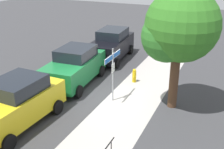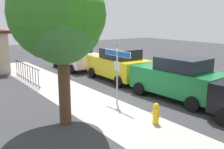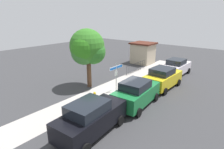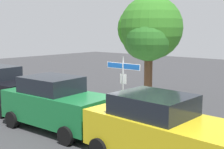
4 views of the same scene
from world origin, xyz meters
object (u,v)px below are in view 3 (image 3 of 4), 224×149
(shade_tree, at_px, (87,49))
(car_black, at_px, (91,118))
(car_green, at_px, (136,93))
(street_sign, at_px, (116,72))
(car_yellow, at_px, (163,78))
(fire_hydrant, at_px, (95,96))
(utility_shed, at_px, (143,53))
(car_white, at_px, (176,67))

(shade_tree, distance_m, car_black, 7.83)
(car_black, height_order, car_green, car_black)
(street_sign, xyz_separation_m, car_yellow, (3.53, -2.79, -0.87))
(car_black, distance_m, fire_hydrant, 4.25)
(car_green, relative_size, car_yellow, 1.02)
(fire_hydrant, bearing_deg, utility_shed, 13.65)
(car_white, relative_size, fire_hydrant, 5.40)
(street_sign, xyz_separation_m, fire_hydrant, (-2.54, 0.20, -1.47))
(street_sign, xyz_separation_m, shade_tree, (-0.69, 2.81, 1.84))
(car_black, xyz_separation_m, utility_shed, (16.33, 5.99, 0.49))
(car_black, bearing_deg, car_green, -5.64)
(shade_tree, height_order, fire_hydrant, shade_tree)
(shade_tree, bearing_deg, car_white, -29.98)
(utility_shed, distance_m, fire_hydrant, 13.61)
(fire_hydrant, bearing_deg, car_yellow, -26.18)
(car_white, distance_m, fire_hydrant, 11.11)
(car_green, distance_m, fire_hydrant, 3.34)
(shade_tree, distance_m, fire_hydrant, 4.60)
(street_sign, height_order, car_yellow, street_sign)
(car_white, height_order, fire_hydrant, car_white)
(car_green, distance_m, car_yellow, 4.61)
(car_black, distance_m, car_green, 4.62)
(car_yellow, bearing_deg, car_white, 7.61)
(street_sign, distance_m, car_green, 3.07)
(car_white, bearing_deg, car_green, -176.12)
(shade_tree, xyz_separation_m, utility_shed, (11.33, 0.59, -2.19))
(car_yellow, bearing_deg, street_sign, 144.11)
(shade_tree, bearing_deg, utility_shed, 2.98)
(street_sign, height_order, utility_shed, utility_shed)
(car_green, xyz_separation_m, utility_shed, (11.71, 6.14, 0.50))
(street_sign, distance_m, car_yellow, 4.58)
(shade_tree, distance_m, car_green, 6.18)
(utility_shed, bearing_deg, shade_tree, -177.02)
(shade_tree, xyz_separation_m, car_yellow, (4.23, -5.60, -2.71))
(shade_tree, distance_m, utility_shed, 11.56)
(car_white, xyz_separation_m, fire_hydrant, (-10.80, 2.56, -0.56))
(street_sign, distance_m, fire_hydrant, 2.94)
(car_black, relative_size, car_green, 1.05)
(shade_tree, relative_size, utility_shed, 1.78)
(shade_tree, distance_m, car_yellow, 7.52)
(car_black, bearing_deg, utility_shed, 16.43)
(street_sign, xyz_separation_m, car_green, (-1.08, -2.74, -0.85))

